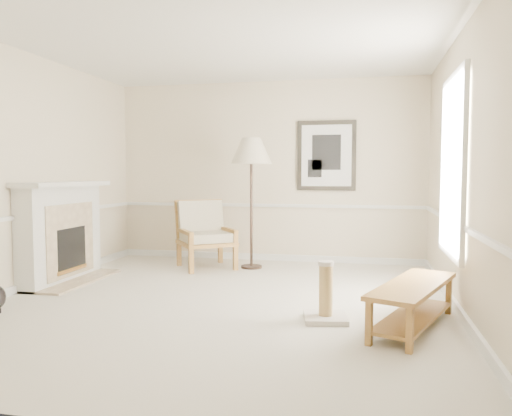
{
  "coord_description": "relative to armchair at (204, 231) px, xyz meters",
  "views": [
    {
      "loc": [
        1.53,
        -5.23,
        1.42
      ],
      "look_at": [
        0.25,
        0.7,
        1.0
      ],
      "focal_mm": 35.0,
      "sensor_mm": 36.0,
      "label": 1
    }
  ],
  "objects": [
    {
      "name": "room",
      "position": [
        0.97,
        -1.89,
        1.32
      ],
      "size": [
        5.04,
        5.54,
        2.92
      ],
      "color": "beige",
      "rests_on": "ground"
    },
    {
      "name": "scratching_post",
      "position": [
        2.02,
        -2.42,
        -0.36
      ],
      "size": [
        0.47,
        0.47,
        0.58
      ],
      "rotation": [
        0.0,
        0.0,
        0.17
      ],
      "color": "beige",
      "rests_on": "ground"
    },
    {
      "name": "bench",
      "position": [
        2.82,
        -2.49,
        -0.27
      ],
      "size": [
        0.94,
        1.53,
        0.42
      ],
      "rotation": [
        0.0,
        0.0,
        -0.37
      ],
      "color": "#A67235",
      "rests_on": "ground"
    },
    {
      "name": "fireplace",
      "position": [
        -1.51,
        -1.37,
        0.1
      ],
      "size": [
        0.64,
        1.64,
        1.31
      ],
      "color": "white",
      "rests_on": "ground"
    },
    {
      "name": "floor_lamp",
      "position": [
        0.73,
        0.05,
        1.15
      ],
      "size": [
        0.72,
        0.72,
        1.95
      ],
      "rotation": [
        0.0,
        0.0,
        -0.19
      ],
      "color": "black",
      "rests_on": "ground"
    },
    {
      "name": "ground",
      "position": [
        0.83,
        -1.97,
        -0.55
      ],
      "size": [
        5.5,
        5.5,
        0.0
      ],
      "primitive_type": "plane",
      "color": "silver",
      "rests_on": "ground"
    },
    {
      "name": "armchair",
      "position": [
        0.0,
        0.0,
        0.0
      ],
      "size": [
        1.09,
        1.1,
        1.01
      ],
      "rotation": [
        0.0,
        0.0,
        0.62
      ],
      "color": "#A67235",
      "rests_on": "ground"
    }
  ]
}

